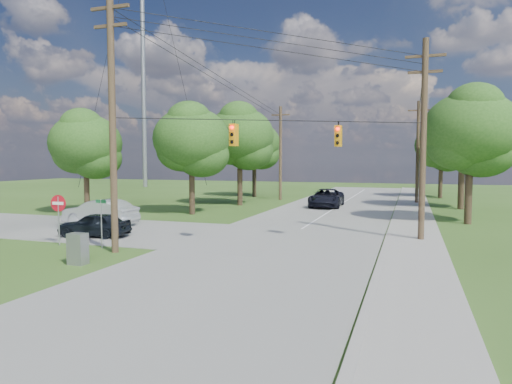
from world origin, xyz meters
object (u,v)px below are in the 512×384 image
(do_not_enter_sign, at_px, (58,209))
(control_cabinet, at_px, (78,249))
(pole_ne, at_px, (423,137))
(car_cross_silver, at_px, (100,212))
(pole_sw, at_px, (112,117))
(car_main_north, at_px, (327,198))
(pole_north_w, at_px, (280,152))
(pole_north_e, at_px, (418,151))
(car_cross_dark, at_px, (94,225))

(do_not_enter_sign, bearing_deg, control_cabinet, -45.57)
(pole_ne, relative_size, car_cross_silver, 2.05)
(car_cross_silver, distance_m, do_not_enter_sign, 6.96)
(pole_sw, bearing_deg, do_not_enter_sign, 170.94)
(control_cabinet, bearing_deg, car_main_north, 78.27)
(pole_sw, relative_size, car_cross_silver, 2.35)
(pole_ne, bearing_deg, do_not_enter_sign, -157.91)
(pole_sw, xyz_separation_m, pole_north_w, (-0.40, 29.60, -1.10))
(pole_ne, bearing_deg, pole_north_e, 90.00)
(pole_sw, relative_size, control_cabinet, 9.30)
(car_cross_silver, height_order, control_cabinet, car_cross_silver)
(pole_ne, bearing_deg, pole_north_w, 122.29)
(pole_sw, height_order, pole_north_w, pole_sw)
(pole_sw, distance_m, pole_north_w, 29.62)
(pole_ne, relative_size, control_cabinet, 8.14)
(pole_north_e, bearing_deg, pole_sw, -114.52)
(car_cross_dark, bearing_deg, pole_sw, 41.50)
(pole_north_e, relative_size, pole_north_w, 1.00)
(pole_sw, height_order, control_cabinet, pole_sw)
(car_cross_dark, bearing_deg, pole_north_w, 165.51)
(control_cabinet, xyz_separation_m, do_not_enter_sign, (-3.82, 3.18, 1.20))
(car_main_north, bearing_deg, pole_ne, -65.90)
(pole_north_w, xyz_separation_m, car_cross_silver, (-5.84, -22.57, -4.26))
(control_cabinet, bearing_deg, pole_sw, 92.09)
(car_main_north, distance_m, control_cabinet, 26.69)
(pole_ne, xyz_separation_m, car_cross_silver, (-19.74, -0.57, -4.59))
(car_cross_silver, height_order, car_main_north, car_cross_silver)
(pole_north_w, xyz_separation_m, car_cross_dark, (-3.24, -26.43, -4.42))
(pole_sw, xyz_separation_m, control_cabinet, (0.08, -2.58, -5.58))
(car_cross_silver, bearing_deg, pole_ne, 96.12)
(pole_north_e, distance_m, control_cabinet, 35.16)
(pole_north_e, bearing_deg, pole_ne, -90.00)
(pole_north_w, height_order, do_not_enter_sign, pole_north_w)
(pole_north_e, xyz_separation_m, car_cross_dark, (-17.14, -26.43, -4.42))
(pole_ne, distance_m, car_cross_dark, 18.34)
(control_cabinet, bearing_deg, pole_north_e, 67.77)
(pole_ne, bearing_deg, pole_sw, -150.62)
(pole_sw, bearing_deg, control_cabinet, -88.33)
(control_cabinet, relative_size, do_not_enter_sign, 0.51)
(do_not_enter_sign, bearing_deg, car_cross_silver, 105.34)
(car_main_north, distance_m, do_not_enter_sign, 24.80)
(pole_sw, xyz_separation_m, car_main_north, (5.69, 23.51, -5.38))
(pole_sw, bearing_deg, pole_north_w, 90.77)
(car_cross_dark, bearing_deg, car_main_north, 147.85)
(pole_north_e, relative_size, do_not_enter_sign, 3.93)
(pole_north_w, height_order, car_cross_silver, pole_north_w)
(pole_north_e, relative_size, car_cross_dark, 2.53)
(pole_sw, relative_size, pole_north_e, 1.20)
(pole_sw, relative_size, car_main_north, 2.04)
(pole_ne, height_order, car_cross_dark, pole_ne)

